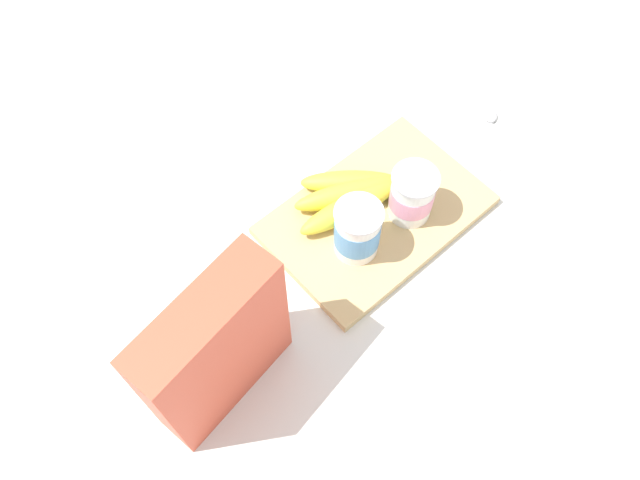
{
  "coord_description": "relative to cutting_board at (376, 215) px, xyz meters",
  "views": [
    {
      "loc": [
        0.42,
        0.34,
        0.88
      ],
      "look_at": [
        0.12,
        0.0,
        0.07
      ],
      "focal_mm": 36.57,
      "sensor_mm": 36.0,
      "label": 1
    }
  ],
  "objects": [
    {
      "name": "yogurt_cup_front",
      "position": [
        -0.04,
        0.03,
        0.05
      ],
      "size": [
        0.07,
        0.07,
        0.09
      ],
      "color": "white",
      "rests_on": "cutting_board"
    },
    {
      "name": "cereal_box",
      "position": [
        0.33,
        0.06,
        0.11
      ],
      "size": [
        0.2,
        0.09,
        0.24
      ],
      "primitive_type": "cube",
      "rotation": [
        0.0,
        0.0,
        0.16
      ],
      "color": "#D85138",
      "rests_on": "ground_plane"
    },
    {
      "name": "banana_bunch",
      "position": [
        0.02,
        -0.04,
        0.03
      ],
      "size": [
        0.19,
        0.14,
        0.04
      ],
      "color": "yellow",
      "rests_on": "cutting_board"
    },
    {
      "name": "spoon",
      "position": [
        -0.27,
        0.0,
        -0.0
      ],
      "size": [
        0.1,
        0.11,
        0.01
      ],
      "color": "silver",
      "rests_on": "ground_plane"
    },
    {
      "name": "cutting_board",
      "position": [
        0.0,
        0.0,
        0.0
      ],
      "size": [
        0.33,
        0.22,
        0.02
      ],
      "primitive_type": "cube",
      "color": "tan",
      "rests_on": "ground_plane"
    },
    {
      "name": "yogurt_cup_back",
      "position": [
        0.07,
        0.02,
        0.06
      ],
      "size": [
        0.07,
        0.07,
        0.1
      ],
      "color": "white",
      "rests_on": "cutting_board"
    },
    {
      "name": "ground_plane",
      "position": [
        0.0,
        0.0,
        -0.01
      ],
      "size": [
        2.4,
        2.4,
        0.0
      ],
      "primitive_type": "plane",
      "color": "silver"
    }
  ]
}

